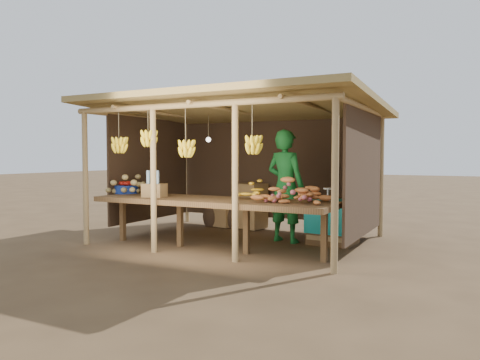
% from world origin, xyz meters
% --- Properties ---
extents(ground, '(60.00, 60.00, 0.00)m').
position_xyz_m(ground, '(0.00, 0.00, 0.00)').
color(ground, brown).
rests_on(ground, ground).
extents(stall_structure, '(4.70, 3.50, 2.43)m').
position_xyz_m(stall_structure, '(-0.04, -0.09, 1.91)').
color(stall_structure, tan).
rests_on(stall_structure, ground).
extents(counter, '(3.90, 1.05, 0.80)m').
position_xyz_m(counter, '(0.00, -0.95, 0.74)').
color(counter, brown).
rests_on(counter, ground).
extents(potato_heap, '(1.09, 0.89, 0.36)m').
position_xyz_m(potato_heap, '(-1.66, -0.84, 0.98)').
color(potato_heap, '#9B8850').
rests_on(potato_heap, counter).
extents(sweet_potato_heap, '(1.12, 0.89, 0.36)m').
position_xyz_m(sweet_potato_heap, '(1.30, -0.90, 0.98)').
color(sweet_potato_heap, '#B7672F').
rests_on(sweet_potato_heap, counter).
extents(onion_heap, '(0.79, 0.57, 0.35)m').
position_xyz_m(onion_heap, '(1.32, -1.03, 0.98)').
color(onion_heap, '#A44F55').
rests_on(onion_heap, counter).
extents(banana_pile, '(0.67, 0.42, 0.35)m').
position_xyz_m(banana_pile, '(0.61, -0.75, 0.97)').
color(banana_pile, yellow).
rests_on(banana_pile, counter).
extents(tomato_basin, '(0.41, 0.41, 0.22)m').
position_xyz_m(tomato_basin, '(-1.90, -0.73, 0.89)').
color(tomato_basin, navy).
rests_on(tomato_basin, counter).
extents(bottle_box, '(0.38, 0.32, 0.43)m').
position_xyz_m(bottle_box, '(-1.01, -1.07, 0.97)').
color(bottle_box, '#9E7847').
rests_on(bottle_box, counter).
extents(vendor, '(0.77, 0.59, 1.91)m').
position_xyz_m(vendor, '(0.76, 0.22, 0.95)').
color(vendor, '#176927').
rests_on(vendor, ground).
extents(tarp_crate, '(0.85, 0.75, 0.95)m').
position_xyz_m(tarp_crate, '(1.53, 0.40, 0.39)').
color(tarp_crate, brown).
rests_on(tarp_crate, ground).
extents(carton_stack, '(1.26, 0.56, 0.89)m').
position_xyz_m(carton_stack, '(-0.59, 1.20, 0.39)').
color(carton_stack, '#9E7847').
rests_on(carton_stack, ground).
extents(burlap_sacks, '(0.86, 0.45, 0.61)m').
position_xyz_m(burlap_sacks, '(-1.02, 1.17, 0.26)').
color(burlap_sacks, '#422E1E').
rests_on(burlap_sacks, ground).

